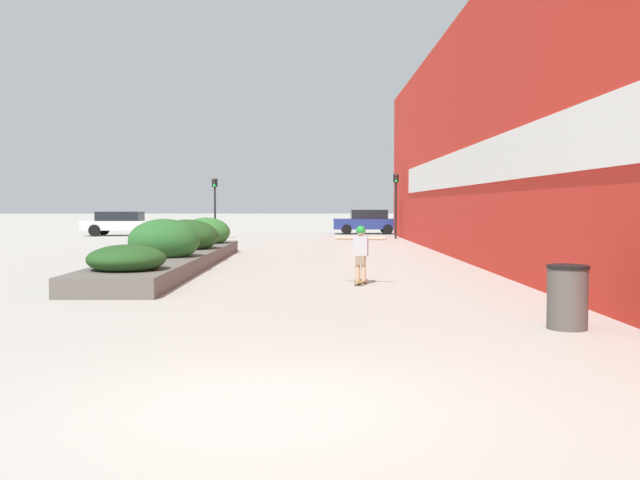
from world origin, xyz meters
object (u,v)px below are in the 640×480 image
at_px(skateboarder, 361,247).
at_px(traffic_light_right, 396,195).
at_px(traffic_light_left, 215,198).
at_px(car_center_right, 122,223).
at_px(car_center_left, 514,221).
at_px(skateboard, 361,282).
at_px(trash_bin, 567,297).
at_px(car_leftmost, 367,221).

height_order(skateboarder, traffic_light_right, traffic_light_right).
xyz_separation_m(traffic_light_left, traffic_light_right, (9.87, 0.17, 0.15)).
bearing_deg(car_center_right, car_center_left, 97.90).
height_order(skateboard, trash_bin, trash_bin).
bearing_deg(car_center_left, skateboard, 158.34).
bearing_deg(car_leftmost, skateboard, 175.61).
relative_size(car_center_right, traffic_light_right, 1.32).
bearing_deg(car_center_right, traffic_light_right, 76.81).
distance_m(skateboard, traffic_light_left, 23.43).
bearing_deg(car_leftmost, traffic_light_right, -170.30).
xyz_separation_m(skateboard, skateboarder, (0.00, 0.00, 0.79)).
height_order(car_leftmost, traffic_light_left, traffic_light_left).
bearing_deg(car_center_left, traffic_light_left, 111.72).
bearing_deg(car_leftmost, traffic_light_left, 127.25).
distance_m(skateboarder, car_center_right, 29.18).
relative_size(skateboarder, traffic_light_left, 0.39).
xyz_separation_m(skateboarder, trash_bin, (2.69, -5.92, -0.38)).
height_order(trash_bin, traffic_light_right, traffic_light_right).
bearing_deg(car_leftmost, skateboarder, 175.61).
bearing_deg(skateboarder, car_center_left, 83.26).
xyz_separation_m(car_center_left, car_center_right, (-24.43, -3.39, -0.03)).
bearing_deg(skateboard, traffic_light_right, 96.50).
bearing_deg(traffic_light_left, traffic_light_right, 0.97).
bearing_deg(skateboard, trash_bin, -50.68).
relative_size(car_center_right, traffic_light_left, 1.42).
distance_m(trash_bin, traffic_light_right, 28.56).
bearing_deg(traffic_light_right, skateboarder, -98.42).
relative_size(skateboard, trash_bin, 0.78).
relative_size(trash_bin, traffic_light_right, 0.27).
xyz_separation_m(skateboard, car_center_left, (11.79, 29.69, 0.74)).
bearing_deg(trash_bin, car_center_left, 75.66).
relative_size(car_leftmost, car_center_right, 0.89).
distance_m(skateboarder, trash_bin, 6.52).
xyz_separation_m(car_leftmost, traffic_light_right, (1.11, -6.49, 1.60)).
relative_size(traffic_light_left, traffic_light_right, 0.93).
bearing_deg(car_center_right, traffic_light_left, 57.36).
bearing_deg(traffic_light_left, car_leftmost, 37.25).
bearing_deg(car_center_right, trash_bin, 25.43).
height_order(car_leftmost, car_center_right, car_leftmost).
bearing_deg(trash_bin, traffic_light_left, 108.03).
distance_m(car_leftmost, traffic_light_left, 11.10).
relative_size(skateboarder, car_center_left, 0.31).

